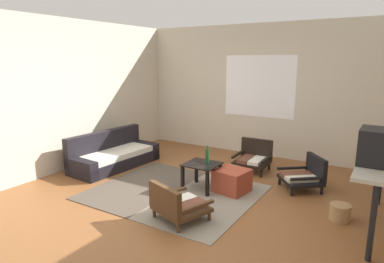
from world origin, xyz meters
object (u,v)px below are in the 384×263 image
object	(u,v)px
couch	(113,156)
wicker_basket	(340,212)
crt_television	(383,147)
glass_bottle	(207,156)
armchair_by_window	(253,157)
armchair_striped_foreground	(177,204)
coffee_table	(202,169)
ottoman_orange	(232,181)
clay_vase	(384,145)
armchair_corner	(305,175)
console_shelf	(381,167)

from	to	relation	value
couch	wicker_basket	world-z (taller)	couch
crt_television	wicker_basket	world-z (taller)	crt_television
wicker_basket	crt_television	bearing A→B (deg)	-31.27
glass_bottle	wicker_basket	size ratio (longest dim) A/B	1.13
armchair_by_window	armchair_striped_foreground	bearing A→B (deg)	-91.89
couch	coffee_table	world-z (taller)	couch
ottoman_orange	clay_vase	world-z (taller)	clay_vase
armchair_corner	glass_bottle	bearing A→B (deg)	-147.50
armchair_corner	ottoman_orange	bearing A→B (deg)	-142.80
crt_television	armchair_corner	bearing A→B (deg)	134.10
armchair_corner	clay_vase	bearing A→B (deg)	-28.15
armchair_striped_foreground	wicker_basket	bearing A→B (deg)	32.52
coffee_table	wicker_basket	world-z (taller)	coffee_table
glass_bottle	coffee_table	bearing A→B (deg)	-157.85
armchair_corner	wicker_basket	bearing A→B (deg)	-52.15
armchair_corner	armchair_by_window	bearing A→B (deg)	156.49
console_shelf	crt_television	xyz separation A→B (m)	(-0.00, -0.23, 0.28)
armchair_striped_foreground	wicker_basket	xyz separation A→B (m)	(1.73, 1.11, -0.12)
coffee_table	armchair_corner	bearing A→B (deg)	31.95
couch	coffee_table	bearing A→B (deg)	-3.75
armchair_corner	glass_bottle	xyz separation A→B (m)	(-1.28, -0.82, 0.31)
armchair_striped_foreground	console_shelf	xyz separation A→B (m)	(2.12, 1.10, 0.54)
wicker_basket	coffee_table	bearing A→B (deg)	-178.89
armchair_by_window	armchair_striped_foreground	xyz separation A→B (m)	(-0.08, -2.36, -0.03)
armchair_by_window	armchair_striped_foreground	size ratio (longest dim) A/B	0.80
coffee_table	armchair_corner	world-z (taller)	armchair_corner
armchair_corner	console_shelf	world-z (taller)	console_shelf
armchair_corner	clay_vase	distance (m)	1.37
wicker_basket	console_shelf	bearing A→B (deg)	-0.64
coffee_table	armchair_striped_foreground	xyz separation A→B (m)	(0.26, -1.07, -0.10)
armchair_by_window	wicker_basket	size ratio (longest dim) A/B	2.36
armchair_by_window	ottoman_orange	bearing A→B (deg)	-84.66
couch	clay_vase	bearing A→B (deg)	2.31
console_shelf	ottoman_orange	bearing A→B (deg)	176.44
couch	crt_television	xyz separation A→B (m)	(4.38, -0.32, 0.85)
coffee_table	armchair_striped_foreground	bearing A→B (deg)	-76.18
coffee_table	crt_television	world-z (taller)	crt_television
couch	ottoman_orange	distance (m)	2.45
wicker_basket	armchair_striped_foreground	bearing A→B (deg)	-147.48
crt_television	glass_bottle	distance (m)	2.36
armchair_striped_foreground	crt_television	distance (m)	2.43
armchair_striped_foreground	armchair_corner	distance (m)	2.21
coffee_table	console_shelf	bearing A→B (deg)	0.82
armchair_by_window	crt_television	xyz separation A→B (m)	(2.03, -1.49, 0.80)
console_shelf	clay_vase	world-z (taller)	clay_vase
armchair_by_window	clay_vase	distance (m)	2.38
crt_television	clay_vase	bearing A→B (deg)	89.64
glass_bottle	wicker_basket	bearing A→B (deg)	0.18
glass_bottle	armchair_corner	bearing A→B (deg)	32.50
coffee_table	clay_vase	size ratio (longest dim) A/B	1.53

